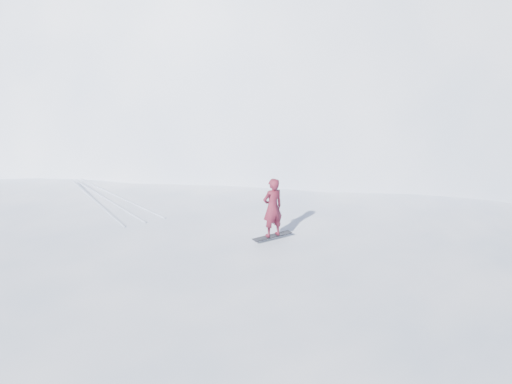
# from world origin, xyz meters

# --- Properties ---
(ground) EXTENTS (400.00, 400.00, 0.00)m
(ground) POSITION_xyz_m (0.00, 0.00, 0.00)
(ground) COLOR white
(ground) RESTS_ON ground
(near_ridge) EXTENTS (36.00, 28.00, 4.80)m
(near_ridge) POSITION_xyz_m (1.00, 3.00, 0.00)
(near_ridge) COLOR white
(near_ridge) RESTS_ON ground
(summit_peak) EXTENTS (60.00, 56.00, 56.00)m
(summit_peak) POSITION_xyz_m (22.00, 26.00, 0.00)
(summit_peak) COLOR white
(summit_peak) RESTS_ON ground
(peak_shoulder) EXTENTS (28.00, 24.00, 18.00)m
(peak_shoulder) POSITION_xyz_m (10.00, 20.00, 0.00)
(peak_shoulder) COLOR white
(peak_shoulder) RESTS_ON ground
(wind_bumps) EXTENTS (16.00, 14.40, 1.00)m
(wind_bumps) POSITION_xyz_m (-0.56, 2.12, 0.00)
(wind_bumps) COLOR white
(wind_bumps) RESTS_ON ground
(snowboard) EXTENTS (1.29, 0.28, 0.02)m
(snowboard) POSITION_xyz_m (2.83, -0.90, 2.41)
(snowboard) COLOR black
(snowboard) RESTS_ON near_ridge
(snowboarder) EXTENTS (0.66, 0.45, 1.78)m
(snowboarder) POSITION_xyz_m (2.83, -0.90, 3.31)
(snowboarder) COLOR maroon
(snowboarder) RESTS_ON snowboard
(board_tracks) EXTENTS (1.96, 5.98, 0.04)m
(board_tracks) POSITION_xyz_m (-0.67, 4.94, 2.42)
(board_tracks) COLOR silver
(board_tracks) RESTS_ON ground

